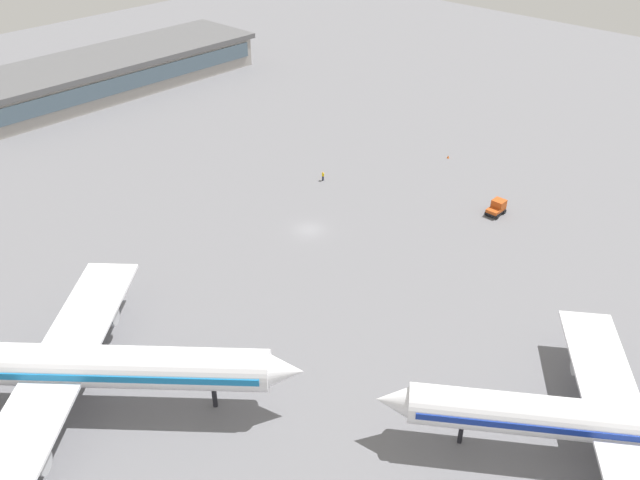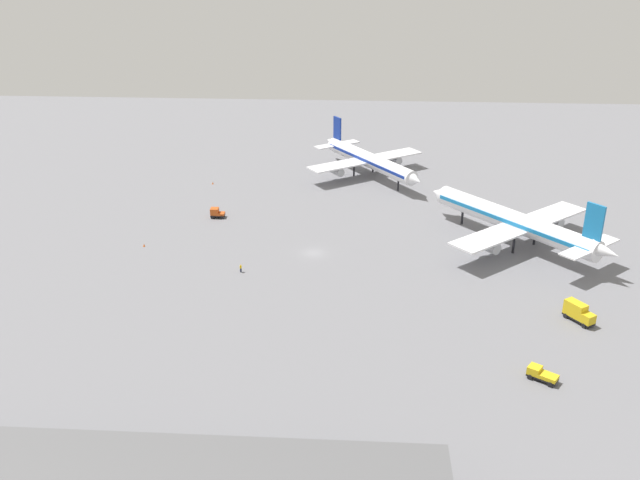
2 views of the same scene
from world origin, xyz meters
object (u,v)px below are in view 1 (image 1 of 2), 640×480
Objects in this scene: airplane_at_gate at (72,365)px; ground_crew_worker at (323,176)px; airplane_taxiing at (606,423)px; safety_cone_near_gate at (448,157)px; baggage_tug at (497,207)px.

ground_crew_worker is at bearing 65.46° from airplane_at_gate.
airplane_taxiing is at bearing 89.13° from ground_crew_worker.
safety_cone_near_gate is at bearing 53.18° from airplane_at_gate.
airplane_at_gate is at bearing 4.26° from safety_cone_near_gate.
airplane_at_gate reaches higher than safety_cone_near_gate.
airplane_at_gate is 12.18× the size of baggage_tug.
airplane_at_gate is 1.05× the size of airplane_taxiing.
safety_cone_near_gate is (-22.55, 10.79, -0.55)m from ground_crew_worker.
airplane_at_gate is 53.26m from airplane_taxiing.
baggage_tug is 1.92× the size of ground_crew_worker.
airplane_at_gate is at bearing 38.44° from ground_crew_worker.
safety_cone_near_gate is (-47.77, -49.29, -4.49)m from airplane_taxiing.
airplane_at_gate reaches higher than baggage_tug.
safety_cone_near_gate is at bearing -79.31° from airplane_taxiing.
airplane_taxiing is at bearing 45.89° from safety_cone_near_gate.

